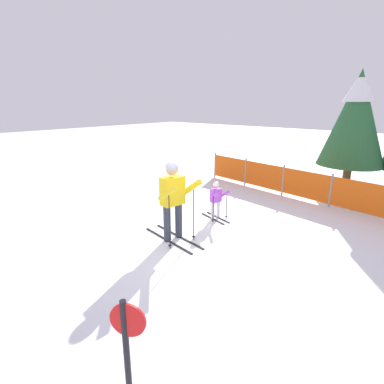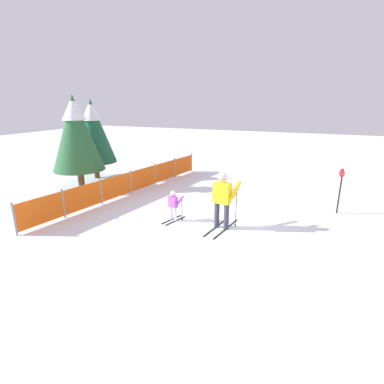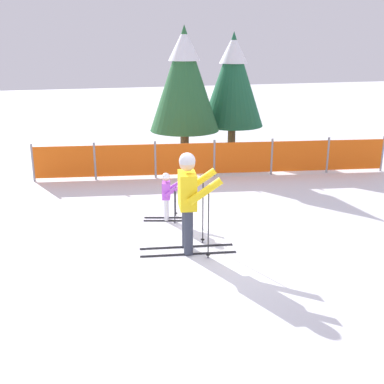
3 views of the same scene
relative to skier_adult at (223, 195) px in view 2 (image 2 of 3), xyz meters
name	(u,v)px [view 2 (image 2 of 3)]	position (x,y,z in m)	size (l,w,h in m)	color
ground_plane	(221,225)	(0.18, 0.07, -1.06)	(60.00, 60.00, 0.00)	white
skier_adult	(223,195)	(0.00, 0.00, 0.00)	(1.70, 0.81, 1.76)	black
skier_child	(173,203)	(-0.04, 1.60, -0.48)	(0.96, 0.52, 1.00)	black
safety_fence	(131,182)	(1.89, 4.50, -0.56)	(9.42, 1.53, 0.99)	gray
conifer_far	(76,132)	(1.69, 6.93, 1.39)	(2.13, 2.13, 3.96)	#4C3823
conifer_near	(93,130)	(3.48, 7.58, 1.29)	(2.04, 2.04, 3.79)	#4C3823
trail_marker	(340,186)	(2.72, -3.27, -0.10)	(0.25, 0.16, 1.56)	black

